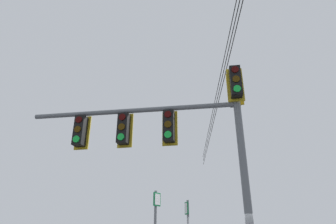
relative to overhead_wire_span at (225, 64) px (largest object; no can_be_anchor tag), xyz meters
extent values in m
cylinder|color=slate|center=(0.71, -0.93, -4.41)|extent=(0.20, 0.20, 6.18)
cylinder|color=slate|center=(-1.90, -2.54, -2.10)|extent=(5.29, 3.34, 0.14)
cube|color=black|center=(0.87, -1.18, -1.55)|extent=(0.41, 0.41, 0.90)
cube|color=#B29319|center=(0.78, -1.04, -1.55)|extent=(0.40, 0.27, 1.04)
cylinder|color=#360503|center=(0.96, -1.32, -1.25)|extent=(0.19, 0.13, 0.20)
cylinder|color=#3C2703|center=(0.96, -1.32, -1.55)|extent=(0.19, 0.13, 0.20)
cylinder|color=green|center=(0.96, -1.32, -1.85)|extent=(0.19, 0.13, 0.20)
cube|color=black|center=(0.55, -0.67, -1.55)|extent=(0.41, 0.41, 0.90)
cube|color=#B29319|center=(0.64, -0.82, -1.55)|extent=(0.40, 0.27, 1.04)
cylinder|color=#360503|center=(0.47, -0.53, -1.25)|extent=(0.19, 0.13, 0.20)
cylinder|color=#3C2703|center=(0.47, -0.53, -1.55)|extent=(0.19, 0.13, 0.20)
cylinder|color=green|center=(0.47, -0.53, -1.85)|extent=(0.19, 0.13, 0.20)
cube|color=black|center=(-0.93, -1.94, -2.65)|extent=(0.41, 0.41, 0.90)
cube|color=#B29319|center=(-1.02, -1.80, -2.65)|extent=(0.40, 0.26, 1.04)
cylinder|color=#360503|center=(-0.85, -2.09, -2.35)|extent=(0.19, 0.13, 0.20)
cylinder|color=#3C2703|center=(-0.85, -2.09, -2.65)|extent=(0.19, 0.13, 0.20)
cylinder|color=green|center=(-0.85, -2.09, -2.95)|extent=(0.19, 0.13, 0.20)
cube|color=black|center=(-2.07, -2.64, -2.65)|extent=(0.41, 0.41, 0.90)
cube|color=#B29319|center=(-2.15, -2.50, -2.65)|extent=(0.40, 0.25, 1.04)
cylinder|color=#360503|center=(-1.99, -2.79, -2.35)|extent=(0.19, 0.12, 0.20)
cylinder|color=#3C2703|center=(-1.99, -2.79, -2.65)|extent=(0.19, 0.12, 0.20)
cylinder|color=green|center=(-1.99, -2.79, -2.95)|extent=(0.19, 0.12, 0.20)
cube|color=black|center=(-3.20, -3.34, -2.65)|extent=(0.41, 0.41, 0.90)
cube|color=#B29319|center=(-3.29, -3.20, -2.65)|extent=(0.40, 0.25, 1.04)
cylinder|color=#360503|center=(-3.12, -3.49, -2.35)|extent=(0.19, 0.12, 0.20)
cylinder|color=#3C2703|center=(-3.12, -3.49, -2.65)|extent=(0.19, 0.12, 0.20)
cylinder|color=green|center=(-3.12, -3.49, -2.95)|extent=(0.19, 0.12, 0.20)
cube|color=#0C7238|center=(-1.34, -0.68, -4.76)|extent=(0.24, 0.18, 0.35)
cube|color=white|center=(-1.34, -0.69, -4.76)|extent=(0.18, 0.13, 0.29)
cube|color=#0C7238|center=(-1.19, -2.12, -4.63)|extent=(0.09, 0.31, 0.33)
cube|color=white|center=(-1.18, -2.11, -4.63)|extent=(0.06, 0.25, 0.27)
cylinder|color=black|center=(0.00, 0.00, -0.30)|extent=(15.68, 20.46, 0.81)
cylinder|color=black|center=(0.00, 0.00, -0.01)|extent=(15.68, 20.46, 0.81)
cylinder|color=black|center=(0.00, 0.00, 0.31)|extent=(15.68, 20.46, 0.81)
camera|label=1|loc=(3.86, -7.59, -5.38)|focal=29.82mm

